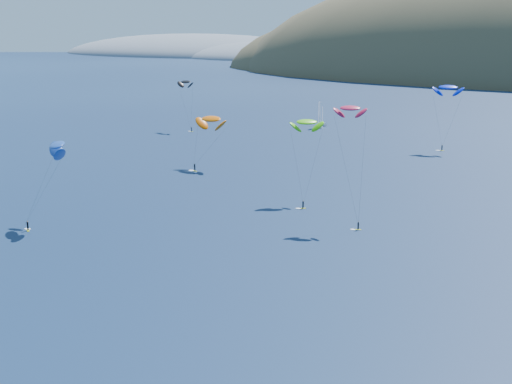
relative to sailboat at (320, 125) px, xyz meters
The scene contains 8 objects.
headland 657.29m from the sailboat, 126.47° to the left, with size 460.00×250.00×60.00m.
sailboat is the anchor object (origin of this frame).
kitesurfer_1 88.64m from the sailboat, 86.16° to the right, with size 11.14×11.49×16.70m.
kitesurfer_3 118.84m from the sailboat, 67.12° to the right, with size 8.37×13.30×20.17m.
kitesurfer_4 65.37m from the sailboat, 25.13° to the right, with size 10.01×6.44×22.79m.
kitesurfer_9 137.78m from the sailboat, 63.11° to the right, with size 8.99×8.77×25.25m.
kitesurfer_10 152.78m from the sailboat, 86.06° to the right, with size 10.05×13.52×18.76m.
kitesurfer_12 55.27m from the sailboat, 143.28° to the right, with size 9.31×5.89×20.43m.
Camera 1 is at (61.15, -34.32, 40.29)m, focal length 50.00 mm.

